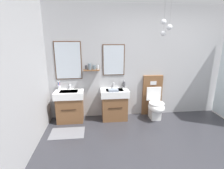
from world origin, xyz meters
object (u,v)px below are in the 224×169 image
at_px(vanity_sink_left, 70,105).
at_px(toothbrush_cup, 59,87).
at_px(toilet, 154,102).
at_px(folded_hand_towel, 113,90).
at_px(vanity_sink_right, 114,103).
at_px(soap_dispenser, 124,84).

relative_size(vanity_sink_left, toothbrush_cup, 3.45).
height_order(vanity_sink_left, toilet, toilet).
bearing_deg(toilet, folded_hand_towel, -174.11).
xyz_separation_m(toothbrush_cup, folded_hand_towel, (1.22, -0.26, -0.04)).
relative_size(vanity_sink_right, toothbrush_cup, 3.45).
xyz_separation_m(vanity_sink_left, vanity_sink_right, (1.02, 0.00, 0.00)).
bearing_deg(toilet, vanity_sink_right, 178.90).
distance_m(toilet, folded_hand_towel, 1.07).
bearing_deg(vanity_sink_right, vanity_sink_left, 180.00).
xyz_separation_m(vanity_sink_left, soap_dispenser, (1.27, 0.15, 0.42)).
bearing_deg(folded_hand_towel, toilet, 5.89).
xyz_separation_m(vanity_sink_left, toothbrush_cup, (-0.24, 0.14, 0.40)).
bearing_deg(vanity_sink_right, soap_dispenser, 31.43).
xyz_separation_m(vanity_sink_left, folded_hand_towel, (0.98, -0.12, 0.37)).
bearing_deg(folded_hand_towel, toothbrush_cup, 167.83).
relative_size(toilet, soap_dispenser, 5.59).
distance_m(vanity_sink_left, soap_dispenser, 1.35).
height_order(toothbrush_cup, folded_hand_towel, toothbrush_cup).
height_order(vanity_sink_left, folded_hand_towel, folded_hand_towel).
height_order(vanity_sink_left, toothbrush_cup, toothbrush_cup).
bearing_deg(vanity_sink_left, toilet, -0.53).
distance_m(toothbrush_cup, soap_dispenser, 1.51).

